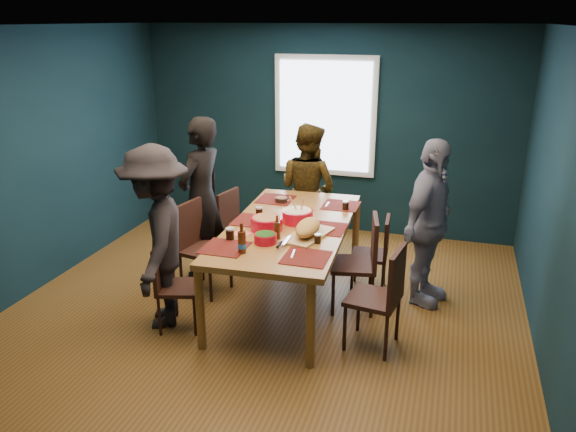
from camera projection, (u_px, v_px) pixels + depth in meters
name	position (u px, v px, depth m)	size (l,w,h in m)	color
room	(272.00, 171.00, 5.39)	(5.01, 5.01, 2.71)	brown
dining_table	(289.00, 232.00, 5.51)	(1.22, 2.29, 0.85)	#A37831
chair_left_far	(236.00, 223.00, 6.48)	(0.48, 0.48, 0.89)	black
chair_left_mid	(198.00, 240.00, 5.87)	(0.51, 0.51, 0.96)	black
chair_left_near	(170.00, 279.00, 5.16)	(0.47, 0.47, 0.84)	black
chair_right_far	(377.00, 249.00, 5.87)	(0.39, 0.39, 0.82)	black
chair_right_mid	(363.00, 256.00, 5.47)	(0.51, 0.51, 0.97)	black
chair_right_near	(384.00, 291.00, 4.79)	(0.49, 0.49, 0.95)	black
person_far_left	(201.00, 198.00, 6.14)	(0.65, 0.43, 1.79)	black
person_back	(308.00, 189.00, 6.81)	(0.78, 0.61, 1.60)	black
person_right	(429.00, 224.00, 5.53)	(0.99, 0.41, 1.69)	silver
person_near_left	(157.00, 238.00, 5.13)	(1.11, 0.64, 1.72)	black
bowl_salad	(267.00, 223.00, 5.33)	(0.30, 0.30, 0.13)	red
bowl_dumpling	(298.00, 216.00, 5.53)	(0.31, 0.31, 0.29)	red
bowl_herbs	(265.00, 238.00, 5.02)	(0.21, 0.21, 0.09)	red
cutting_board	(308.00, 229.00, 5.16)	(0.41, 0.73, 0.16)	tan
small_bowl	(281.00, 200.00, 6.14)	(0.13, 0.13, 0.06)	black
beer_bottle_a	(242.00, 242.00, 4.79)	(0.07, 0.07, 0.27)	#451E0C
beer_bottle_b	(277.00, 230.00, 5.10)	(0.06, 0.06, 0.22)	#451E0C
cola_glass_a	(230.00, 233.00, 5.09)	(0.08, 0.08, 0.11)	black
cola_glass_b	(318.00, 238.00, 5.02)	(0.06, 0.06, 0.09)	black
cola_glass_c	(346.00, 205.00, 5.89)	(0.07, 0.07, 0.10)	black
cola_glass_d	(259.00, 211.00, 5.68)	(0.07, 0.07, 0.10)	black
napkin_a	(329.00, 225.00, 5.46)	(0.16, 0.16, 0.00)	#EC6C63
napkin_b	(242.00, 234.00, 5.25)	(0.16, 0.16, 0.00)	#EC6C63
napkin_c	(308.00, 258.00, 4.71)	(0.16, 0.16, 0.00)	#EC6C63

